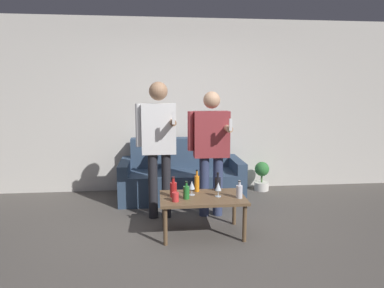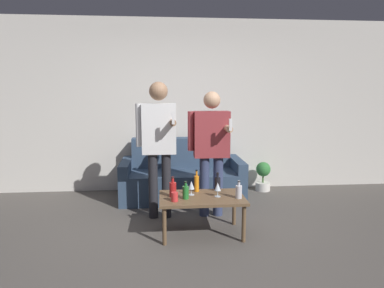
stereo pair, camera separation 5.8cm
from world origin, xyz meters
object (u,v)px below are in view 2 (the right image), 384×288
(person_standing_left, at_px, (159,139))
(bottle_orange, at_px, (186,192))
(coffee_table, at_px, (202,201))
(couch, at_px, (182,177))
(person_standing_right, at_px, (211,145))

(person_standing_left, bearing_deg, bottle_orange, -65.32)
(coffee_table, xyz_separation_m, bottle_orange, (-0.18, -0.06, 0.13))
(couch, bearing_deg, person_standing_right, -68.39)
(bottle_orange, bearing_deg, couch, 88.25)
(couch, xyz_separation_m, person_standing_right, (0.32, -0.81, 0.61))
(person_standing_right, bearing_deg, coffee_table, -107.48)
(couch, xyz_separation_m, person_standing_left, (-0.33, -0.82, 0.70))
(person_standing_right, bearing_deg, person_standing_left, -178.80)
(person_standing_right, bearing_deg, couch, 111.61)
(couch, height_order, person_standing_right, person_standing_right)
(couch, bearing_deg, person_standing_left, -111.92)
(coffee_table, relative_size, person_standing_right, 0.59)
(bottle_orange, distance_m, person_standing_right, 0.84)
(coffee_table, xyz_separation_m, person_standing_right, (0.18, 0.57, 0.54))
(bottle_orange, relative_size, person_standing_left, 0.11)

